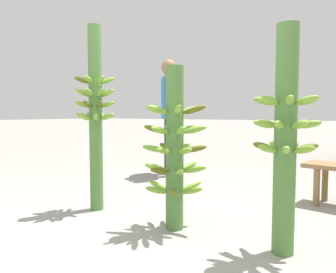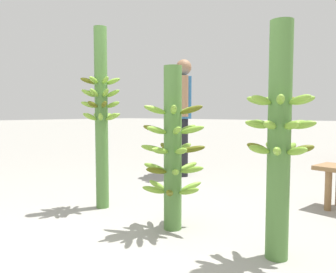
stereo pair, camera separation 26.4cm
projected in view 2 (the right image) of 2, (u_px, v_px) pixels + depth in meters
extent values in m
plane|color=gray|center=(124.00, 248.00, 2.18)|extent=(80.00, 80.00, 0.00)
cylinder|color=#4C7A38|center=(101.00, 119.00, 3.06)|extent=(0.12, 0.12, 1.69)
ellipsoid|color=#75A333|center=(94.00, 80.00, 2.93)|extent=(0.08, 0.14, 0.08)
ellipsoid|color=#75A333|center=(105.00, 80.00, 2.94)|extent=(0.14, 0.09, 0.08)
ellipsoid|color=#75A333|center=(113.00, 81.00, 3.02)|extent=(0.14, 0.11, 0.08)
ellipsoid|color=#75A333|center=(112.00, 82.00, 3.12)|extent=(0.06, 0.14, 0.08)
ellipsoid|color=#75A333|center=(102.00, 82.00, 3.16)|extent=(0.13, 0.13, 0.08)
ellipsoid|color=#75A333|center=(92.00, 82.00, 3.10)|extent=(0.14, 0.05, 0.08)
ellipsoid|color=#545914|center=(88.00, 81.00, 3.00)|extent=(0.11, 0.14, 0.08)
ellipsoid|color=#75A333|center=(92.00, 94.00, 3.11)|extent=(0.14, 0.05, 0.09)
ellipsoid|color=#75A333|center=(88.00, 93.00, 3.01)|extent=(0.11, 0.14, 0.09)
ellipsoid|color=#75A333|center=(94.00, 93.00, 2.94)|extent=(0.08, 0.14, 0.09)
ellipsoid|color=#75A333|center=(106.00, 93.00, 2.95)|extent=(0.14, 0.09, 0.09)
ellipsoid|color=#75A333|center=(113.00, 93.00, 3.03)|extent=(0.14, 0.11, 0.09)
ellipsoid|color=#75A333|center=(112.00, 94.00, 3.13)|extent=(0.06, 0.14, 0.09)
ellipsoid|color=#545914|center=(102.00, 94.00, 3.16)|extent=(0.13, 0.13, 0.09)
ellipsoid|color=#545914|center=(104.00, 104.00, 2.94)|extent=(0.14, 0.10, 0.08)
ellipsoid|color=#75A333|center=(113.00, 105.00, 3.02)|extent=(0.14, 0.09, 0.08)
ellipsoid|color=#545914|center=(113.00, 105.00, 3.12)|extent=(0.08, 0.14, 0.08)
ellipsoid|color=#75A333|center=(104.00, 105.00, 3.17)|extent=(0.12, 0.14, 0.08)
ellipsoid|color=#75A333|center=(93.00, 105.00, 3.13)|extent=(0.14, 0.05, 0.08)
ellipsoid|color=#75A333|center=(88.00, 105.00, 3.03)|extent=(0.12, 0.13, 0.08)
ellipsoid|color=#545914|center=(93.00, 104.00, 2.95)|extent=(0.07, 0.14, 0.08)
ellipsoid|color=#75A333|center=(114.00, 117.00, 3.10)|extent=(0.11, 0.14, 0.09)
ellipsoid|color=#75A333|center=(107.00, 117.00, 3.17)|extent=(0.09, 0.14, 0.09)
ellipsoid|color=#75A333|center=(97.00, 117.00, 3.16)|extent=(0.14, 0.08, 0.09)
ellipsoid|color=#75A333|center=(89.00, 117.00, 3.07)|extent=(0.14, 0.11, 0.09)
ellipsoid|color=#75A333|center=(91.00, 117.00, 2.98)|extent=(0.05, 0.14, 0.09)
ellipsoid|color=#75A333|center=(101.00, 117.00, 2.95)|extent=(0.13, 0.13, 0.09)
ellipsoid|color=#75A333|center=(111.00, 117.00, 3.00)|extent=(0.14, 0.06, 0.09)
cylinder|color=#4C7A38|center=(173.00, 149.00, 2.50)|extent=(0.14, 0.14, 1.25)
ellipsoid|color=#75A333|center=(172.00, 110.00, 2.63)|extent=(0.16, 0.18, 0.09)
ellipsoid|color=#75A333|center=(155.00, 110.00, 2.55)|extent=(0.20, 0.08, 0.09)
ellipsoid|color=#75A333|center=(155.00, 110.00, 2.40)|extent=(0.11, 0.20, 0.09)
ellipsoid|color=#75A333|center=(174.00, 110.00, 2.33)|extent=(0.16, 0.18, 0.09)
ellipsoid|color=#545914|center=(191.00, 110.00, 2.41)|extent=(0.20, 0.08, 0.09)
ellipsoid|color=#75A333|center=(189.00, 110.00, 2.56)|extent=(0.11, 0.20, 0.09)
ellipsoid|color=#75A333|center=(192.00, 130.00, 2.44)|extent=(0.20, 0.10, 0.09)
ellipsoid|color=#75A333|center=(187.00, 129.00, 2.59)|extent=(0.08, 0.20, 0.09)
ellipsoid|color=#75A333|center=(169.00, 129.00, 2.64)|extent=(0.17, 0.16, 0.09)
ellipsoid|color=#545914|center=(154.00, 129.00, 2.54)|extent=(0.20, 0.10, 0.09)
ellipsoid|color=#75A333|center=(157.00, 130.00, 2.39)|extent=(0.08, 0.20, 0.09)
ellipsoid|color=#75A333|center=(177.00, 131.00, 2.34)|extent=(0.17, 0.16, 0.09)
ellipsoid|color=#75A333|center=(153.00, 149.00, 2.52)|extent=(0.19, 0.14, 0.08)
ellipsoid|color=#75A333|center=(160.00, 151.00, 2.38)|extent=(0.05, 0.19, 0.08)
ellipsoid|color=#75A333|center=(181.00, 151.00, 2.36)|extent=(0.19, 0.13, 0.08)
ellipsoid|color=#545914|center=(193.00, 149.00, 2.48)|extent=(0.19, 0.14, 0.08)
ellipsoid|color=#75A333|center=(184.00, 147.00, 2.62)|extent=(0.05, 0.19, 0.08)
ellipsoid|color=#545914|center=(165.00, 147.00, 2.64)|extent=(0.19, 0.13, 0.08)
ellipsoid|color=#75A333|center=(192.00, 170.00, 2.45)|extent=(0.20, 0.09, 0.08)
ellipsoid|color=#75A333|center=(188.00, 166.00, 2.61)|extent=(0.09, 0.20, 0.08)
ellipsoid|color=#545914|center=(170.00, 165.00, 2.67)|extent=(0.17, 0.17, 0.08)
ellipsoid|color=#75A333|center=(154.00, 167.00, 2.57)|extent=(0.20, 0.09, 0.08)
ellipsoid|color=#545914|center=(156.00, 171.00, 2.42)|extent=(0.09, 0.20, 0.08)
ellipsoid|color=#75A333|center=(176.00, 172.00, 2.36)|extent=(0.17, 0.17, 0.08)
ellipsoid|color=#75A333|center=(189.00, 191.00, 2.43)|extent=(0.19, 0.05, 0.10)
ellipsoid|color=#75A333|center=(191.00, 187.00, 2.58)|extent=(0.14, 0.19, 0.10)
ellipsoid|color=#75A333|center=(175.00, 184.00, 2.67)|extent=(0.13, 0.19, 0.10)
ellipsoid|color=#75A333|center=(158.00, 185.00, 2.62)|extent=(0.19, 0.05, 0.10)
ellipsoid|color=#75A333|center=(154.00, 190.00, 2.47)|extent=(0.14, 0.19, 0.10)
ellipsoid|color=#545914|center=(170.00, 193.00, 2.37)|extent=(0.13, 0.19, 0.10)
cylinder|color=#4C7A38|center=(279.00, 142.00, 1.98)|extent=(0.14, 0.14, 1.44)
ellipsoid|color=#75A333|center=(300.00, 100.00, 1.85)|extent=(0.16, 0.09, 0.08)
ellipsoid|color=#75A333|center=(303.00, 100.00, 1.95)|extent=(0.15, 0.12, 0.08)
ellipsoid|color=#545914|center=(289.00, 101.00, 2.06)|extent=(0.06, 0.15, 0.08)
ellipsoid|color=#75A333|center=(270.00, 101.00, 2.09)|extent=(0.14, 0.14, 0.08)
ellipsoid|color=#75A333|center=(258.00, 101.00, 2.03)|extent=(0.15, 0.07, 0.08)
ellipsoid|color=#75A333|center=(261.00, 100.00, 1.91)|extent=(0.12, 0.15, 0.08)
ellipsoid|color=#75A333|center=(281.00, 99.00, 1.83)|extent=(0.10, 0.16, 0.08)
ellipsoid|color=#75A333|center=(304.00, 125.00, 1.91)|extent=(0.15, 0.07, 0.07)
ellipsoid|color=#75A333|center=(297.00, 124.00, 2.02)|extent=(0.11, 0.15, 0.07)
ellipsoid|color=#75A333|center=(278.00, 124.00, 2.10)|extent=(0.10, 0.15, 0.07)
ellipsoid|color=#75A333|center=(261.00, 124.00, 2.08)|extent=(0.15, 0.08, 0.07)
ellipsoid|color=#75A333|center=(257.00, 124.00, 1.98)|extent=(0.15, 0.12, 0.07)
ellipsoid|color=#75A333|center=(270.00, 125.00, 1.87)|extent=(0.05, 0.15, 0.07)
ellipsoid|color=#75A333|center=(292.00, 125.00, 1.84)|extent=(0.14, 0.13, 0.07)
ellipsoid|color=#545914|center=(257.00, 148.00, 2.06)|extent=(0.15, 0.05, 0.08)
ellipsoid|color=#75A333|center=(259.00, 150.00, 1.95)|extent=(0.12, 0.15, 0.08)
ellipsoid|color=#75A333|center=(277.00, 151.00, 1.86)|extent=(0.08, 0.16, 0.08)
ellipsoid|color=#75A333|center=(297.00, 151.00, 1.86)|extent=(0.15, 0.10, 0.08)
ellipsoid|color=#545914|center=(302.00, 149.00, 1.96)|extent=(0.15, 0.11, 0.08)
ellipsoid|color=#75A333|center=(290.00, 147.00, 2.07)|extent=(0.07, 0.15, 0.08)
ellipsoid|color=#75A333|center=(271.00, 147.00, 2.12)|extent=(0.13, 0.14, 0.08)
cylinder|color=black|center=(183.00, 146.00, 4.82)|extent=(0.17, 0.17, 0.82)
cylinder|color=black|center=(184.00, 148.00, 4.62)|extent=(0.17, 0.17, 0.82)
cube|color=#3372B2|center=(184.00, 98.00, 4.67)|extent=(0.42, 0.46, 0.58)
cylinder|color=#936B4C|center=(183.00, 98.00, 4.94)|extent=(0.14, 0.14, 0.55)
cylinder|color=#936B4C|center=(185.00, 96.00, 4.40)|extent=(0.14, 0.14, 0.55)
sphere|color=#936B4C|center=(184.00, 67.00, 4.64)|extent=(0.22, 0.22, 0.22)
cylinder|color=olive|center=(328.00, 191.00, 3.01)|extent=(0.06, 0.06, 0.37)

